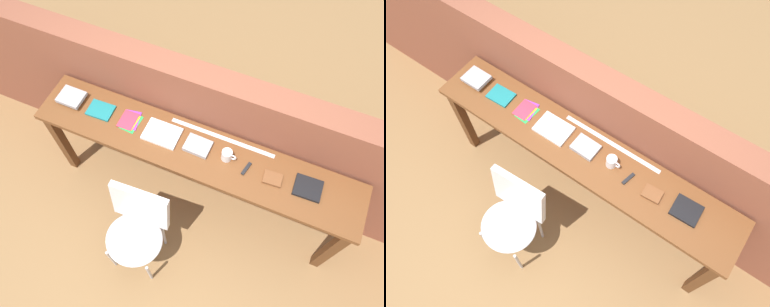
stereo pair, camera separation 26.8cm
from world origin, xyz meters
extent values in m
plane|color=olive|center=(0.00, 0.00, 0.00)|extent=(40.00, 40.00, 0.00)
cube|color=brown|center=(0.00, 0.64, 0.65)|extent=(6.00, 0.20, 1.31)
cube|color=brown|center=(0.00, 0.30, 0.86)|extent=(2.50, 0.44, 0.04)
cube|color=#5B341A|center=(-1.19, 0.14, 0.42)|extent=(0.07, 0.07, 0.84)
cube|color=#5B341A|center=(1.19, 0.14, 0.42)|extent=(0.07, 0.07, 0.84)
cube|color=#5B341A|center=(-1.19, 0.46, 0.42)|extent=(0.07, 0.07, 0.84)
cube|color=#5B341A|center=(1.19, 0.46, 0.42)|extent=(0.07, 0.07, 0.84)
ellipsoid|color=silver|center=(-0.21, -0.38, 0.45)|extent=(0.46, 0.45, 0.08)
cube|color=silver|center=(-0.22, -0.19, 0.69)|extent=(0.45, 0.13, 0.40)
cylinder|color=#B2B2B7|center=(-0.36, -0.55, 0.21)|extent=(0.02, 0.02, 0.41)
cylinder|color=#B2B2B7|center=(-0.03, -0.53, 0.21)|extent=(0.02, 0.02, 0.41)
cylinder|color=#B2B2B7|center=(-0.38, -0.24, 0.21)|extent=(0.02, 0.02, 0.41)
cylinder|color=#B2B2B7|center=(-0.05, -0.22, 0.21)|extent=(0.02, 0.02, 0.41)
cube|color=gold|center=(-1.06, 0.33, 0.89)|extent=(0.18, 0.13, 0.03)
cube|color=#9E9EA3|center=(-1.05, 0.33, 0.92)|extent=(0.19, 0.16, 0.03)
cube|color=#19757A|center=(-0.80, 0.32, 0.89)|extent=(0.20, 0.16, 0.02)
cube|color=green|center=(-0.53, 0.32, 0.88)|extent=(0.13, 0.17, 0.00)
cube|color=purple|center=(-0.55, 0.34, 0.88)|extent=(0.16, 0.19, 0.00)
cube|color=yellow|center=(-0.55, 0.33, 0.89)|extent=(0.13, 0.15, 0.00)
cube|color=#E5334C|center=(-0.56, 0.33, 0.89)|extent=(0.13, 0.16, 0.00)
cube|color=white|center=(-0.27, 0.32, 0.89)|extent=(0.27, 0.19, 0.02)
cube|color=#9E9EA3|center=(0.01, 0.33, 0.90)|extent=(0.19, 0.15, 0.03)
cylinder|color=white|center=(0.24, 0.32, 0.93)|extent=(0.08, 0.08, 0.09)
torus|color=white|center=(0.28, 0.32, 0.93)|extent=(0.06, 0.01, 0.06)
cube|color=black|center=(0.40, 0.30, 0.89)|extent=(0.05, 0.11, 0.02)
cube|color=brown|center=(0.59, 0.29, 0.89)|extent=(0.14, 0.11, 0.02)
cube|color=black|center=(0.84, 0.32, 0.89)|extent=(0.20, 0.17, 0.02)
cube|color=silver|center=(0.15, 0.47, 0.88)|extent=(0.81, 0.03, 0.00)
camera|label=1|loc=(0.50, -0.91, 3.27)|focal=35.00mm
camera|label=2|loc=(0.73, -0.78, 3.27)|focal=35.00mm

